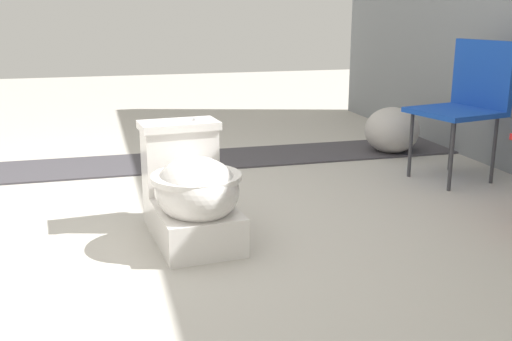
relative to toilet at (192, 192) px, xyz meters
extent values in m
plane|color=#B7B2A8|center=(-0.12, -0.25, -0.22)|extent=(14.00, 14.00, 0.00)
cube|color=#423F44|center=(-1.42, 0.25, -0.21)|extent=(0.56, 8.00, 0.01)
cube|color=white|center=(0.00, 0.00, -0.14)|extent=(0.63, 0.39, 0.17)
ellipsoid|color=white|center=(0.10, 0.01, 0.04)|extent=(0.47, 0.40, 0.28)
cylinder|color=white|center=(0.10, 0.01, 0.10)|extent=(0.42, 0.42, 0.03)
cube|color=white|center=(-0.21, -0.02, 0.10)|extent=(0.21, 0.35, 0.30)
cube|color=white|center=(-0.21, -0.02, 0.27)|extent=(0.23, 0.38, 0.04)
cylinder|color=silver|center=(-0.22, 0.06, 0.29)|extent=(0.02, 0.02, 0.01)
cube|color=#1947B2|center=(-0.56, 1.68, 0.20)|extent=(0.52, 0.52, 0.03)
cube|color=#1947B2|center=(-0.60, 1.87, 0.41)|extent=(0.44, 0.13, 0.40)
cylinder|color=#38383D|center=(-0.35, 1.55, -0.02)|extent=(0.02, 0.02, 0.40)
cylinder|color=#38383D|center=(-0.69, 1.47, -0.02)|extent=(0.02, 0.02, 0.40)
cylinder|color=#38383D|center=(-0.43, 1.88, -0.02)|extent=(0.02, 0.02, 0.40)
cylinder|color=#38383D|center=(-0.76, 1.81, -0.02)|extent=(0.02, 0.02, 0.40)
ellipsoid|color=#B7B2AD|center=(-1.30, 1.67, -0.05)|extent=(0.56, 0.55, 0.33)
camera|label=1|loc=(2.54, -0.39, 0.79)|focal=42.00mm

